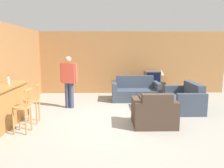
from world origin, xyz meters
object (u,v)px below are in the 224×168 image
object	(u,v)px
bar_chair_mid	(32,102)
bottle	(8,80)
loveseat_right	(185,100)
coffee_table	(148,99)
table_lamp	(161,73)
bar_chair_near	(22,109)
book_on_table	(145,96)
armchair_near	(154,114)
couch_far	(135,92)
person_by_window	(69,79)
tv	(152,76)
tv_unit	(152,88)

from	to	relation	value
bar_chair_mid	bottle	bearing A→B (deg)	165.50
loveseat_right	coffee_table	size ratio (longest dim) A/B	1.49
bar_chair_mid	table_lamp	xyz separation A→B (m)	(4.11, 3.46, 0.37)
loveseat_right	table_lamp	xyz separation A→B (m)	(-0.19, 2.32, 0.61)
bar_chair_near	book_on_table	bearing A→B (deg)	32.22
armchair_near	book_on_table	xyz separation A→B (m)	(0.06, 1.58, 0.09)
book_on_table	armchair_near	bearing A→B (deg)	-92.11
couch_far	bottle	bearing A→B (deg)	-146.98
couch_far	table_lamp	distance (m)	1.64
table_lamp	person_by_window	world-z (taller)	person_by_window
couch_far	loveseat_right	xyz separation A→B (m)	(1.37, -1.35, -0.00)
couch_far	bottle	xyz separation A→B (m)	(-3.58, -2.32, 0.78)
table_lamp	bar_chair_near	bearing A→B (deg)	-134.96
couch_far	tv	world-z (taller)	tv
tv	bottle	world-z (taller)	bottle
bar_chair_near	table_lamp	bearing A→B (deg)	45.04
bottle	book_on_table	xyz separation A→B (m)	(3.74, 1.13, -0.69)
bar_chair_near	person_by_window	world-z (taller)	person_by_window
bar_chair_near	tv_unit	distance (m)	5.58
loveseat_right	book_on_table	distance (m)	1.22
bar_chair_near	tv	bearing A→B (deg)	47.65
couch_far	coffee_table	distance (m)	1.33
bar_chair_mid	table_lamp	size ratio (longest dim) A/B	1.99
book_on_table	loveseat_right	bearing A→B (deg)	-7.28
bar_chair_near	book_on_table	distance (m)	3.67
tv	table_lamp	world-z (taller)	table_lamp
tv	book_on_table	bearing A→B (deg)	-106.76
tv_unit	table_lamp	world-z (taller)	table_lamp
coffee_table	couch_far	bearing A→B (deg)	100.48
bottle	couch_far	bearing A→B (deg)	33.02
book_on_table	couch_far	bearing A→B (deg)	97.86
person_by_window	book_on_table	bearing A→B (deg)	-3.55
bottle	tv_unit	bearing A→B (deg)	36.84
couch_far	bar_chair_mid	bearing A→B (deg)	-139.71
book_on_table	table_lamp	world-z (taller)	table_lamp
tv	couch_far	bearing A→B (deg)	-130.25
loveseat_right	table_lamp	size ratio (longest dim) A/B	3.02
couch_far	tv	xyz separation A→B (m)	(0.82, 0.96, 0.45)
bar_chair_mid	person_by_window	world-z (taller)	person_by_window
tv	table_lamp	bearing A→B (deg)	0.48
bar_chair_mid	armchair_near	distance (m)	3.07
tv	book_on_table	size ratio (longest dim) A/B	2.57
bar_chair_near	person_by_window	distance (m)	2.25
bar_chair_near	bar_chair_mid	bearing A→B (deg)	90.00
couch_far	tv_unit	distance (m)	1.27
tv	table_lamp	xyz separation A→B (m)	(0.36, 0.00, 0.15)
bottle	table_lamp	xyz separation A→B (m)	(4.75, 3.29, -0.18)
armchair_near	loveseat_right	size ratio (longest dim) A/B	0.67
bottle	person_by_window	world-z (taller)	person_by_window
loveseat_right	coffee_table	distance (m)	1.13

